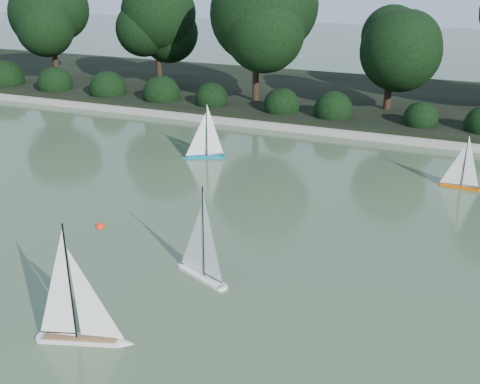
# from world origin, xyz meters

# --- Properties ---
(ground) EXTENTS (80.00, 80.00, 0.00)m
(ground) POSITION_xyz_m (0.00, 0.00, 0.00)
(ground) COLOR #38492C
(ground) RESTS_ON ground
(pond_coping) EXTENTS (40.00, 0.35, 0.18)m
(pond_coping) POSITION_xyz_m (0.00, 9.00, 0.09)
(pond_coping) COLOR gray
(pond_coping) RESTS_ON ground
(far_bank) EXTENTS (40.00, 8.00, 0.30)m
(far_bank) POSITION_xyz_m (0.00, 13.00, 0.15)
(far_bank) COLOR black
(far_bank) RESTS_ON ground
(tree_line) EXTENTS (26.31, 3.93, 4.39)m
(tree_line) POSITION_xyz_m (1.23, 11.44, 2.64)
(tree_line) COLOR black
(tree_line) RESTS_ON ground
(shrub_hedge) EXTENTS (29.10, 1.10, 1.10)m
(shrub_hedge) POSITION_xyz_m (0.00, 9.90, 0.45)
(shrub_hedge) COLOR black
(shrub_hedge) RESTS_ON ground
(sailboat_white_a) EXTENTS (1.09, 0.60, 1.55)m
(sailboat_white_a) POSITION_xyz_m (0.26, 0.60, 0.24)
(sailboat_white_a) COLOR white
(sailboat_white_a) RESTS_ON ground
(sailboat_white_b) EXTENTS (1.23, 0.56, 1.71)m
(sailboat_white_b) POSITION_xyz_m (-0.23, -1.43, 0.26)
(sailboat_white_b) COLOR silver
(sailboat_white_b) RESTS_ON ground
(sailboat_orange) EXTENTS (0.92, 0.22, 1.25)m
(sailboat_orange) POSITION_xyz_m (3.45, 6.09, 0.20)
(sailboat_orange) COLOR #D25301
(sailboat_orange) RESTS_ON ground
(sailboat_teal) EXTENTS (1.01, 0.64, 1.47)m
(sailboat_teal) POSITION_xyz_m (-2.30, 5.78, 0.23)
(sailboat_teal) COLOR #027E95
(sailboat_teal) RESTS_ON ground
(race_buoy) EXTENTS (0.16, 0.16, 0.16)m
(race_buoy) POSITION_xyz_m (-2.14, 1.48, 0.00)
(race_buoy) COLOR red
(race_buoy) RESTS_ON ground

